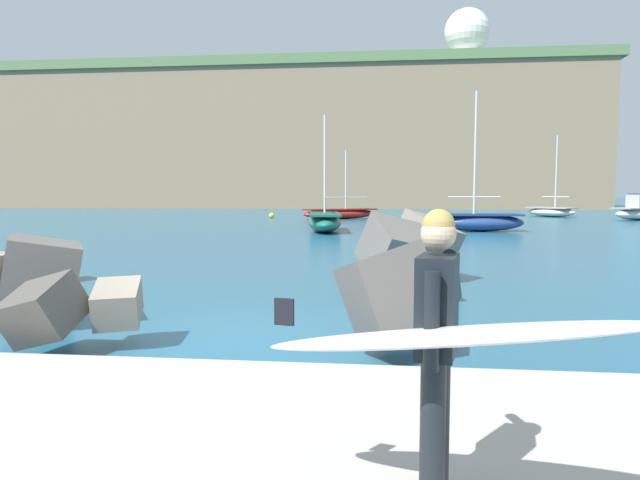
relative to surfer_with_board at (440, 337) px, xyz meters
name	(u,v)px	position (x,y,z in m)	size (l,w,h in m)	color
ground_plane	(231,338)	(-2.50, 4.58, -1.28)	(400.00, 400.00, 0.00)	#235B7A
walkway_path	(87,461)	(-2.50, 0.58, -1.16)	(48.00, 4.40, 0.24)	#B2ADA3
breakwater_jetty	(411,257)	(0.13, 6.07, -0.23)	(31.32, 8.11, 2.37)	#605B56
surfer_with_board	(440,337)	(0.00, 0.00, 0.00)	(2.12, 1.36, 1.78)	black
boat_near_left	(340,213)	(-3.60, 41.03, -0.83)	(6.32, 4.93, 5.34)	maroon
boat_near_centre	(552,211)	(14.00, 46.72, -0.80)	(4.40, 4.53, 6.84)	beige
boat_near_right	(325,221)	(-3.40, 26.83, -0.73)	(2.38, 5.82, 6.23)	#1E6656
boat_mid_centre	(480,221)	(4.91, 27.88, -0.73)	(4.71, 2.08, 7.45)	navy
mooring_buoy_inner	(272,215)	(-9.23, 41.70, -1.06)	(0.44, 0.44, 0.44)	yellow
headland_bluff	(305,145)	(-12.46, 85.33, 8.23)	(80.16, 38.24, 18.97)	#847056
radar_dome	(467,38)	(11.22, 79.64, 22.27)	(6.22, 6.22, 8.69)	silver
station_building_west	(329,76)	(-9.60, 94.48, 20.45)	(7.47, 5.74, 5.50)	silver
station_building_central	(326,74)	(-9.96, 93.56, 20.65)	(6.16, 5.41, 5.90)	#B2ADA3
station_building_east	(193,84)	(-33.59, 94.84, 19.69)	(6.90, 7.34, 3.97)	silver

